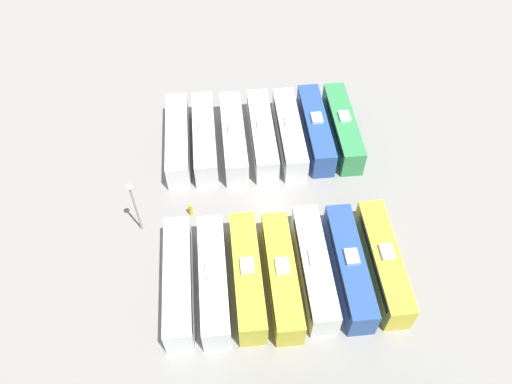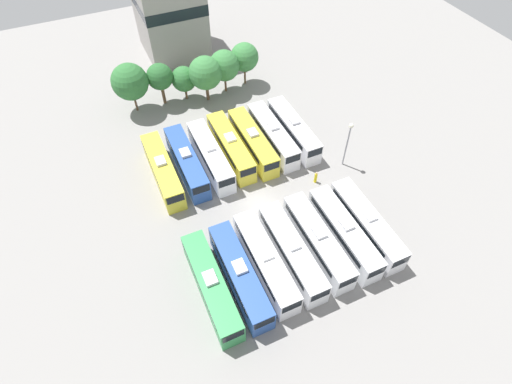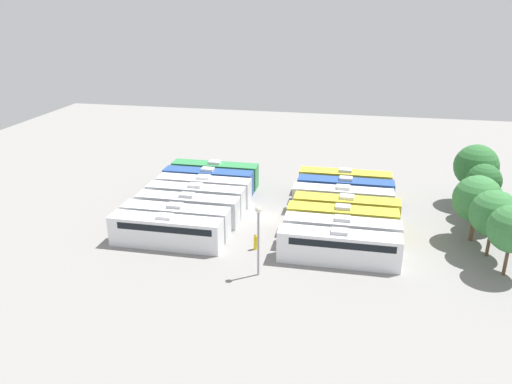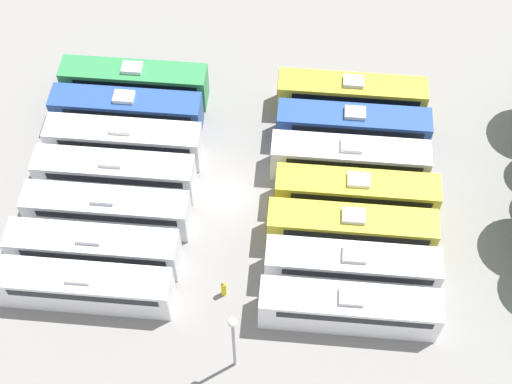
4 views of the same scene
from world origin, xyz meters
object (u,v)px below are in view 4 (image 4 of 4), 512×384
Objects in this scene: bus_4 at (108,210)px; bus_5 at (94,248)px; worker_person at (224,288)px; bus_0 at (135,82)px; bus_9 at (350,159)px; bus_11 at (352,228)px; bus_12 at (352,266)px; bus_7 at (352,95)px; bus_8 at (353,126)px; bus_13 at (349,308)px; bus_1 at (128,111)px; bus_6 at (85,287)px; bus_10 at (357,193)px; bus_3 at (116,173)px; light_pole at (233,335)px; bus_2 at (125,141)px.

bus_5 is at bearing -4.70° from bus_4.
bus_4 is 10.31m from worker_person.
bus_9 is (6.34, 17.59, 0.00)m from bus_0.
bus_11 is 3.05m from bus_12.
bus_7 is 1.00× the size of bus_11.
bus_8 and bus_13 have the same top height.
bus_12 is (15.52, 17.89, 0.00)m from bus_0.
bus_1 is at bearing -79.81° from bus_7.
bus_5 is (12.56, 0.07, 0.00)m from bus_1.
bus_5 is at bearing -48.22° from bus_7.
bus_6 is 1.00× the size of bus_13.
bus_0 is at bearing -179.92° from bus_5.
bus_10 and bus_13 have the same top height.
bus_8 is (-6.07, 17.60, 0.00)m from bus_3.
bus_0 is 20.42m from bus_10.
bus_8 is 20.85m from light_pole.
bus_8 is 15.49m from bus_13.
bus_4 is at bearing 177.36° from bus_6.
light_pole is (13.05, -7.62, 3.02)m from bus_10.
bus_10 is at bearing 79.65° from bus_2.
bus_5 is at bearing 0.33° from bus_1.
bus_4 and bus_5 have the same top height.
bus_8 is at bearing 99.69° from bus_2.
bus_1 and bus_10 have the same top height.
bus_13 is (6.20, 17.44, 0.00)m from bus_4.
light_pole is (19.35, 10.56, 3.02)m from bus_1.
bus_2 is at bearing -100.35° from bus_10.
bus_13 is at bearing 117.79° from light_pole.
bus_1 is 6.75× the size of worker_person.
bus_12 is 6.75× the size of worker_person.
bus_8 is at bearing 149.07° from worker_person.
bus_11 is at bearing 179.40° from bus_13.
bus_2 is 1.00× the size of bus_6.
bus_0 is 3.10m from bus_1.
bus_2 is at bearing 6.66° from bus_1.
bus_11 is at bearing 143.87° from light_pole.
bus_6 is 17.73m from bus_13.
bus_3 is 1.00× the size of bus_13.
bus_7 and bus_8 have the same top height.
bus_12 is at bearing 80.08° from bus_4.
bus_6 is (12.49, -0.30, 0.00)m from bus_2.
bus_8 and bus_9 have the same top height.
bus_4 and bus_11 have the same top height.
bus_12 is (12.42, 17.94, 0.00)m from bus_1.
bus_1 and bus_3 have the same top height.
bus_6 is 25.72m from bus_7.
light_pole reaches higher than bus_4.
bus_4 is 1.00× the size of bus_8.
bus_9 is at bearing 109.41° from bus_4.
bus_10 is (-9.23, 18.13, 0.00)m from bus_6.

